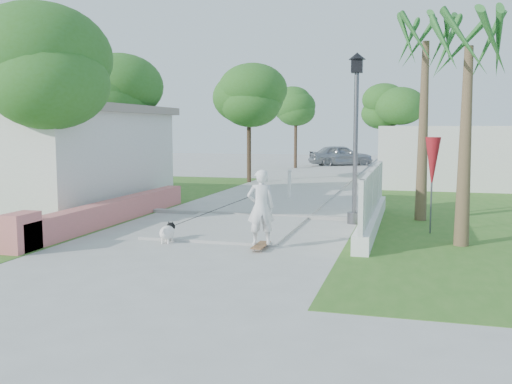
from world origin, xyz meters
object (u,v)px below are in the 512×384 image
(patio_umbrella, at_px, (432,163))
(dog, at_px, (168,232))
(skateboarder, at_px, (232,210))
(parked_car, at_px, (341,155))
(street_lamp, at_px, (356,131))
(bollard, at_px, (289,183))

(patio_umbrella, xyz_separation_m, dog, (-5.61, -2.64, -1.44))
(skateboarder, relative_size, parked_car, 0.60)
(street_lamp, xyz_separation_m, parked_car, (-3.15, 23.12, -1.71))
(patio_umbrella, bearing_deg, street_lamp, 152.24)
(bollard, height_order, dog, bollard)
(bollard, distance_m, parked_car, 18.63)
(skateboarder, relative_size, dog, 3.80)
(skateboarder, bearing_deg, street_lamp, -144.37)
(bollard, distance_m, dog, 8.21)
(bollard, distance_m, patio_umbrella, 7.25)
(bollard, xyz_separation_m, skateboarder, (0.49, -8.17, 0.20))
(parked_car, bearing_deg, skateboarder, 157.85)
(bollard, height_order, patio_umbrella, patio_umbrella)
(patio_umbrella, relative_size, dog, 3.51)
(dog, bearing_deg, skateboarder, -3.78)
(street_lamp, distance_m, parked_car, 23.40)
(patio_umbrella, height_order, parked_car, patio_umbrella)
(bollard, bearing_deg, patio_umbrella, -50.09)
(bollard, relative_size, dog, 1.66)
(skateboarder, xyz_separation_m, dog, (-1.50, 0.03, -0.54))
(bollard, relative_size, parked_car, 0.26)
(bollard, xyz_separation_m, patio_umbrella, (4.60, -5.50, 1.10))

